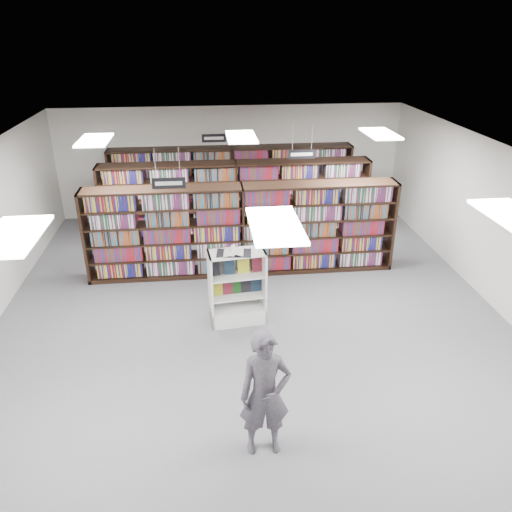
{
  "coord_description": "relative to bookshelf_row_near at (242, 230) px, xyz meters",
  "views": [
    {
      "loc": [
        -0.82,
        -8.45,
        5.36
      ],
      "look_at": [
        0.15,
        0.5,
        1.1
      ],
      "focal_mm": 35.0,
      "sensor_mm": 36.0,
      "label": 1
    }
  ],
  "objects": [
    {
      "name": "aisle_sign_right",
      "position": [
        1.5,
        1.0,
        1.48
      ],
      "size": [
        0.65,
        0.02,
        0.8
      ],
      "color": "#B2B2B7",
      "rests_on": "ceiling"
    },
    {
      "name": "bookshelf_row_mid",
      "position": [
        0.0,
        2.0,
        0.0
      ],
      "size": [
        7.0,
        0.6,
        2.1
      ],
      "color": "black",
      "rests_on": "floor"
    },
    {
      "name": "ceiling",
      "position": [
        0.0,
        -2.0,
        2.15
      ],
      "size": [
        10.0,
        12.0,
        0.1
      ],
      "primitive_type": "cube",
      "color": "white",
      "rests_on": "wall_back"
    },
    {
      "name": "bookshelf_row_far",
      "position": [
        0.0,
        3.7,
        0.0
      ],
      "size": [
        7.0,
        0.6,
        2.1
      ],
      "color": "black",
      "rests_on": "floor"
    },
    {
      "name": "aisle_sign_center",
      "position": [
        -0.5,
        3.0,
        1.48
      ],
      "size": [
        0.65,
        0.02,
        0.8
      ],
      "color": "#B2B2B7",
      "rests_on": "ceiling"
    },
    {
      "name": "floor",
      "position": [
        0.0,
        -2.0,
        -1.05
      ],
      "size": [
        12.0,
        12.0,
        0.0
      ],
      "primitive_type": "plane",
      "color": "#59595E",
      "rests_on": "ground"
    },
    {
      "name": "bookshelf_row_near",
      "position": [
        0.0,
        0.0,
        0.0
      ],
      "size": [
        7.0,
        0.6,
        2.1
      ],
      "color": "black",
      "rests_on": "floor"
    },
    {
      "name": "wall_back",
      "position": [
        0.0,
        4.0,
        0.55
      ],
      "size": [
        10.0,
        0.1,
        3.2
      ],
      "primitive_type": "cube",
      "color": "silver",
      "rests_on": "ground"
    },
    {
      "name": "troffer_back_left",
      "position": [
        -3.0,
        0.0,
        2.11
      ],
      "size": [
        0.6,
        1.2,
        0.04
      ],
      "primitive_type": "cube",
      "color": "white",
      "rests_on": "ceiling"
    },
    {
      "name": "endcap_display",
      "position": [
        -0.29,
        -2.07,
        -0.56
      ],
      "size": [
        1.11,
        0.64,
        1.49
      ],
      "rotation": [
        0.0,
        0.0,
        0.11
      ],
      "color": "silver",
      "rests_on": "floor"
    },
    {
      "name": "troffer_back_center",
      "position": [
        0.0,
        0.0,
        2.11
      ],
      "size": [
        0.6,
        1.2,
        0.04
      ],
      "primitive_type": "cube",
      "color": "white",
      "rests_on": "ceiling"
    },
    {
      "name": "open_book",
      "position": [
        -0.34,
        -2.16,
        0.47
      ],
      "size": [
        0.67,
        0.43,
        0.13
      ],
      "rotation": [
        0.0,
        0.0,
        -0.1
      ],
      "color": "black",
      "rests_on": "endcap_display"
    },
    {
      "name": "troffer_front_left",
      "position": [
        -3.0,
        -5.0,
        2.11
      ],
      "size": [
        0.6,
        1.2,
        0.04
      ],
      "primitive_type": "cube",
      "color": "white",
      "rests_on": "ceiling"
    },
    {
      "name": "shopper",
      "position": [
        -0.15,
        -5.38,
        -0.11
      ],
      "size": [
        0.69,
        0.47,
        1.87
      ],
      "primitive_type": "imported",
      "rotation": [
        0.0,
        0.0,
        0.03
      ],
      "color": "#534D58",
      "rests_on": "floor"
    },
    {
      "name": "wall_right",
      "position": [
        5.0,
        -2.0,
        0.55
      ],
      "size": [
        0.1,
        12.0,
        3.2
      ],
      "primitive_type": "cube",
      "color": "silver",
      "rests_on": "ground"
    },
    {
      "name": "troffer_back_right",
      "position": [
        3.0,
        0.0,
        2.11
      ],
      "size": [
        0.6,
        1.2,
        0.04
      ],
      "primitive_type": "cube",
      "color": "white",
      "rests_on": "ceiling"
    },
    {
      "name": "troffer_front_center",
      "position": [
        0.0,
        -5.0,
        2.11
      ],
      "size": [
        0.6,
        1.2,
        0.04
      ],
      "primitive_type": "cube",
      "color": "white",
      "rests_on": "ceiling"
    },
    {
      "name": "aisle_sign_left",
      "position": [
        -1.5,
        -1.0,
        1.48
      ],
      "size": [
        0.65,
        0.02,
        0.8
      ],
      "color": "#B2B2B7",
      "rests_on": "ceiling"
    }
  ]
}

